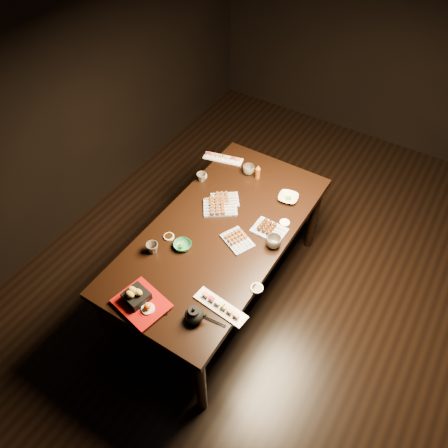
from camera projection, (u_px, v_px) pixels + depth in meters
The scene contains 23 objects.
ground at pixel (277, 296), 3.55m from camera, with size 5.00×5.00×0.00m, color black.
dining_table at pixel (220, 263), 3.30m from camera, with size 0.90×1.80×0.75m, color black.
sushi_platter_near at pixel (221, 306), 2.59m from camera, with size 0.35×0.10×0.04m, color white, non-canonical shape.
sushi_platter_far at pixel (223, 157), 3.53m from camera, with size 0.32×0.09×0.04m, color white, non-canonical shape.
yakitori_plate_center at pixel (220, 205), 3.15m from camera, with size 0.24×0.18×0.06m, color #828EB6, non-canonical shape.
yakitori_plate_right at pixel (237, 239), 2.94m from camera, with size 0.21×0.15×0.05m, color #828EB6, non-canonical shape.
yakitori_plate_left at pixel (225, 198), 3.21m from camera, with size 0.20×0.15×0.05m, color #828EB6, non-canonical shape.
tsukune_plate at pixel (270, 228), 3.00m from camera, with size 0.23×0.16×0.06m, color #828EB6, non-canonical shape.
edamame_bowl_green at pixel (182, 245), 2.91m from camera, with size 0.12×0.12×0.04m, color #287B4C.
edamame_bowl_cream at pixel (288, 198), 3.22m from camera, with size 0.14×0.14×0.04m, color beige.
tempura_tray at pixel (141, 300), 2.58m from camera, with size 0.31×0.25×0.11m, color black, non-canonical shape.
teacup_near_left at pixel (152, 248), 2.87m from camera, with size 0.08×0.08×0.07m, color #534A3F.
teacup_mid_right at pixel (274, 242), 2.90m from camera, with size 0.11×0.11×0.08m, color #534A3F.
teacup_far_left at pixel (201, 177), 3.35m from camera, with size 0.07×0.07×0.07m, color #534A3F.
teacup_far_right at pixel (249, 170), 3.40m from camera, with size 0.09×0.09×0.07m, color #534A3F.
teapot at pixel (194, 314), 2.52m from camera, with size 0.13×0.13×0.11m, color black, non-canonical shape.
condiment_bottle at pixel (258, 172), 3.35m from camera, with size 0.04×0.04×0.12m, color brown.
sauce_dish_west at pixel (169, 237), 2.98m from camera, with size 0.07×0.07×0.01m, color white.
sauce_dish_east at pixel (285, 223), 3.07m from camera, with size 0.07×0.07×0.01m, color white.
sauce_dish_se at pixel (257, 288), 2.69m from camera, with size 0.08×0.08×0.01m, color white.
sauce_dish_nw at pixel (202, 176), 3.40m from camera, with size 0.08×0.08×0.01m, color white.
chopsticks_near at pixel (151, 317), 2.56m from camera, with size 0.20×0.02×0.01m, color black, non-canonical shape.
chopsticks_se at pixel (210, 320), 2.55m from camera, with size 0.21×0.02×0.01m, color black, non-canonical shape.
Camera 1 is at (0.68, -1.89, 3.01)m, focal length 35.00 mm.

